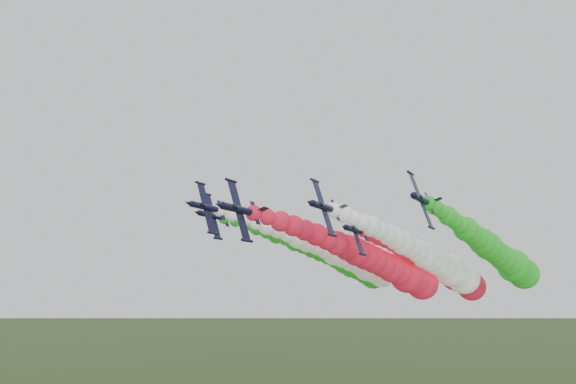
# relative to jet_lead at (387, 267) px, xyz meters

# --- Properties ---
(jet_lead) EXTENTS (10.87, 78.84, 16.88)m
(jet_lead) POSITION_rel_jet_lead_xyz_m (0.00, 0.00, 0.00)
(jet_lead) COLOR black
(jet_lead) RESTS_ON ground
(jet_inner_left) EXTENTS (10.52, 78.48, 16.53)m
(jet_inner_left) POSITION_rel_jet_lead_xyz_m (-13.71, 9.10, 3.06)
(jet_inner_left) COLOR black
(jet_inner_left) RESTS_ON ground
(jet_inner_right) EXTENTS (11.04, 79.01, 17.05)m
(jet_inner_right) POSITION_rel_jet_lead_xyz_m (7.11, 13.65, 1.44)
(jet_inner_right) COLOR black
(jet_inner_right) RESTS_ON ground
(jet_outer_left) EXTENTS (11.02, 78.98, 17.02)m
(jet_outer_left) POSITION_rel_jet_lead_xyz_m (-19.93, 21.27, 3.13)
(jet_outer_left) COLOR black
(jet_outer_left) RESTS_ON ground
(jet_outer_right) EXTENTS (10.86, 78.83, 16.87)m
(jet_outer_right) POSITION_rel_jet_lead_xyz_m (20.37, 20.02, 2.51)
(jet_outer_right) COLOR black
(jet_outer_right) RESTS_ON ground
(jet_trail) EXTENTS (10.96, 78.93, 16.97)m
(jet_trail) POSITION_rel_jet_lead_xyz_m (5.65, 28.43, -0.20)
(jet_trail) COLOR black
(jet_trail) RESTS_ON ground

